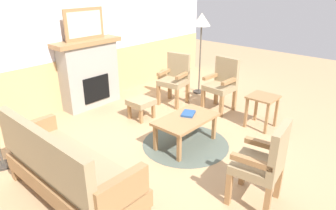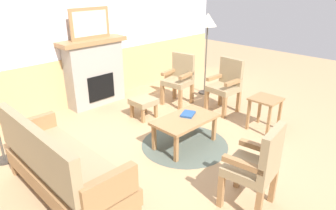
# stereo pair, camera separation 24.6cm
# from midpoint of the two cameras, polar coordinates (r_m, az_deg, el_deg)

# --- Properties ---
(ground_plane) EXTENTS (14.00, 14.00, 0.00)m
(ground_plane) POSITION_cam_midpoint_polar(r_m,az_deg,el_deg) (4.61, 4.65, -7.54)
(ground_plane) COLOR tan
(wall_back) EXTENTS (7.20, 0.14, 2.70)m
(wall_back) POSITION_cam_midpoint_polar(r_m,az_deg,el_deg) (6.07, -14.34, 12.52)
(wall_back) COLOR white
(wall_back) RESTS_ON ground_plane
(fireplace) EXTENTS (1.30, 0.44, 1.28)m
(fireplace) POSITION_cam_midpoint_polar(r_m,az_deg,el_deg) (6.00, -12.48, 6.12)
(fireplace) COLOR gray
(fireplace) RESTS_ON ground_plane
(framed_picture) EXTENTS (0.80, 0.04, 0.56)m
(framed_picture) POSITION_cam_midpoint_polar(r_m,az_deg,el_deg) (5.82, -13.26, 14.70)
(framed_picture) COLOR olive
(framed_picture) RESTS_ON fireplace
(couch) EXTENTS (0.70, 1.80, 0.98)m
(couch) POSITION_cam_midpoint_polar(r_m,az_deg,el_deg) (3.58, -17.40, -10.90)
(couch) COLOR olive
(couch) RESTS_ON ground_plane
(coffee_table) EXTENTS (0.96, 0.56, 0.44)m
(coffee_table) POSITION_cam_midpoint_polar(r_m,az_deg,el_deg) (4.44, 4.84, -3.14)
(coffee_table) COLOR olive
(coffee_table) RESTS_ON ground_plane
(round_rug) EXTENTS (1.30, 1.30, 0.01)m
(round_rug) POSITION_cam_midpoint_polar(r_m,az_deg,el_deg) (4.62, 4.69, -7.41)
(round_rug) COLOR #4C564C
(round_rug) RESTS_ON ground_plane
(book_on_table) EXTENTS (0.29, 0.26, 0.03)m
(book_on_table) POSITION_cam_midpoint_polar(r_m,az_deg,el_deg) (4.51, 5.33, -1.72)
(book_on_table) COLOR navy
(book_on_table) RESTS_ON coffee_table
(footstool) EXTENTS (0.40, 0.40, 0.36)m
(footstool) POSITION_cam_midpoint_polar(r_m,az_deg,el_deg) (5.36, -3.30, 0.43)
(footstool) COLOR olive
(footstool) RESTS_ON ground_plane
(armchair_near_fireplace) EXTENTS (0.55, 0.55, 0.98)m
(armchair_near_fireplace) POSITION_cam_midpoint_polar(r_m,az_deg,el_deg) (5.94, 3.37, 5.30)
(armchair_near_fireplace) COLOR olive
(armchair_near_fireplace) RESTS_ON ground_plane
(armchair_by_window_left) EXTENTS (0.50, 0.50, 0.98)m
(armchair_by_window_left) POSITION_cam_midpoint_polar(r_m,az_deg,el_deg) (5.70, 12.10, 4.04)
(armchair_by_window_left) COLOR olive
(armchair_by_window_left) RESTS_ON ground_plane
(armchair_front_left) EXTENTS (0.54, 0.54, 0.98)m
(armchair_front_left) POSITION_cam_midpoint_polar(r_m,az_deg,el_deg) (3.36, 18.48, -10.58)
(armchair_front_left) COLOR olive
(armchair_front_left) RESTS_ON ground_plane
(side_table) EXTENTS (0.44, 0.44, 0.55)m
(side_table) POSITION_cam_midpoint_polar(r_m,az_deg,el_deg) (5.16, 19.12, 0.01)
(side_table) COLOR olive
(side_table) RESTS_ON ground_plane
(floor_lamp_by_chairs) EXTENTS (0.36, 0.36, 1.68)m
(floor_lamp_by_chairs) POSITION_cam_midpoint_polar(r_m,az_deg,el_deg) (6.32, 8.59, 14.63)
(floor_lamp_by_chairs) COLOR #332D28
(floor_lamp_by_chairs) RESTS_ON ground_plane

